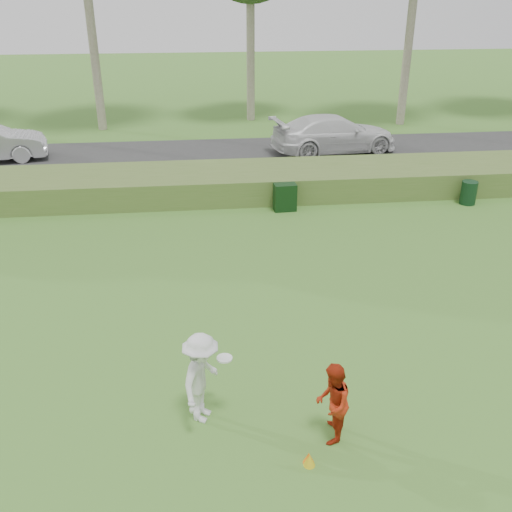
{
  "coord_description": "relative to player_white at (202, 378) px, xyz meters",
  "views": [
    {
      "loc": [
        -1.31,
        -7.69,
        6.93
      ],
      "look_at": [
        0.0,
        4.0,
        1.3
      ],
      "focal_mm": 40.0,
      "sensor_mm": 36.0,
      "label": 1
    }
  ],
  "objects": [
    {
      "name": "ground",
      "position": [
        1.35,
        -0.23,
        -0.85
      ],
      "size": [
        120.0,
        120.0,
        0.0
      ],
      "primitive_type": "plane",
      "color": "#3A7125",
      "rests_on": "ground"
    },
    {
      "name": "reed_strip",
      "position": [
        1.35,
        11.77,
        -0.4
      ],
      "size": [
        80.0,
        3.0,
        0.9
      ],
      "primitive_type": "cube",
      "color": "#496829",
      "rests_on": "ground"
    },
    {
      "name": "park_road",
      "position": [
        1.35,
        16.77,
        -0.82
      ],
      "size": [
        80.0,
        6.0,
        0.06
      ],
      "primitive_type": "cube",
      "color": "#2D2D2D",
      "rests_on": "ground"
    },
    {
      "name": "player_white",
      "position": [
        0.0,
        0.0,
        0.0
      ],
      "size": [
        1.05,
        1.27,
        1.71
      ],
      "rotation": [
        0.0,
        0.0,
        1.15
      ],
      "color": "silver",
      "rests_on": "ground"
    },
    {
      "name": "player_red",
      "position": [
        2.11,
        -0.74,
        -0.13
      ],
      "size": [
        0.74,
        0.84,
        1.45
      ],
      "primitive_type": "imported",
      "rotation": [
        0.0,
        0.0,
        -1.88
      ],
      "color": "#A8250E",
      "rests_on": "ground"
    },
    {
      "name": "cone_orange",
      "position": [
        1.64,
        -1.25,
        -0.75
      ],
      "size": [
        0.19,
        0.19,
        0.2
      ],
      "primitive_type": "cone",
      "color": "orange",
      "rests_on": "ground"
    },
    {
      "name": "cone_yellow",
      "position": [
        1.64,
        -1.31,
        -0.75
      ],
      "size": [
        0.19,
        0.19,
        0.21
      ],
      "primitive_type": "cone",
      "color": "gold",
      "rests_on": "ground"
    },
    {
      "name": "utility_cabinet",
      "position": [
        3.02,
        9.96,
        -0.39
      ],
      "size": [
        0.76,
        0.51,
        0.92
      ],
      "primitive_type": "cube",
      "rotation": [
        0.0,
        0.0,
        0.06
      ],
      "color": "black",
      "rests_on": "ground"
    },
    {
      "name": "trash_bin",
      "position": [
        9.44,
        9.86,
        -0.45
      ],
      "size": [
        0.56,
        0.56,
        0.81
      ],
      "primitive_type": "cylinder",
      "rotation": [
        0.0,
        0.0,
        0.04
      ],
      "color": "black",
      "rests_on": "ground"
    },
    {
      "name": "car_right",
      "position": [
        6.33,
        16.85,
        0.02
      ],
      "size": [
        5.92,
        3.19,
        1.63
      ],
      "primitive_type": "imported",
      "rotation": [
        0.0,
        0.0,
        1.74
      ],
      "color": "silver",
      "rests_on": "park_road"
    }
  ]
}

